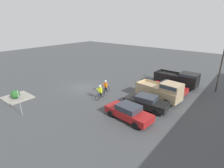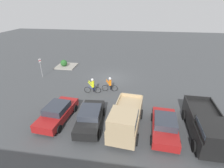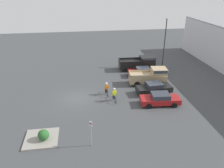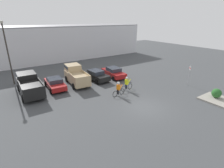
% 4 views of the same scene
% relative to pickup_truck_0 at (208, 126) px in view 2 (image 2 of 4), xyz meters
% --- Properties ---
extents(ground_plane, '(80.00, 80.00, 0.00)m').
position_rel_pickup_truck_0_xyz_m(ground_plane, '(8.29, -9.82, -1.10)').
color(ground_plane, '#424447').
extents(pickup_truck_0, '(2.42, 5.64, 2.08)m').
position_rel_pickup_truck_0_xyz_m(pickup_truck_0, '(0.00, 0.00, 0.00)').
color(pickup_truck_0, black).
rests_on(pickup_truck_0, ground_plane).
extents(sedan_0, '(2.13, 4.37, 1.32)m').
position_rel_pickup_truck_0_xyz_m(sedan_0, '(2.79, -0.13, -0.43)').
color(sedan_0, maroon).
rests_on(sedan_0, ground_plane).
extents(pickup_truck_1, '(2.53, 5.14, 2.28)m').
position_rel_pickup_truck_0_xyz_m(pickup_truck_1, '(5.63, 0.13, 0.06)').
color(pickup_truck_1, tan).
rests_on(pickup_truck_1, ground_plane).
extents(sedan_1, '(2.17, 4.50, 1.40)m').
position_rel_pickup_truck_0_xyz_m(sedan_1, '(8.39, -0.26, -0.38)').
color(sedan_1, black).
rests_on(sedan_1, ground_plane).
extents(sedan_2, '(2.21, 4.56, 1.39)m').
position_rel_pickup_truck_0_xyz_m(sedan_2, '(11.19, -0.49, -0.40)').
color(sedan_2, maroon).
rests_on(sedan_2, ground_plane).
extents(cyclist_0, '(1.78, 0.49, 1.69)m').
position_rel_pickup_truck_0_xyz_m(cyclist_0, '(9.55, -5.48, -0.23)').
color(cyclist_0, black).
rests_on(cyclist_0, ground_plane).
extents(cyclist_1, '(1.71, 0.49, 1.63)m').
position_rel_pickup_truck_0_xyz_m(cyclist_1, '(7.82, -6.18, -0.25)').
color(cyclist_1, black).
rests_on(cyclist_1, ground_plane).
extents(fire_lane_sign, '(0.17, 0.27, 2.56)m').
position_rel_pickup_truck_0_xyz_m(fire_lane_sign, '(17.01, -8.62, 0.44)').
color(fire_lane_sign, '#9E9EA3').
rests_on(fire_lane_sign, ground_plane).
extents(curb_island, '(2.79, 2.88, 0.15)m').
position_rel_pickup_truck_0_xyz_m(curb_island, '(15.54, -12.98, -1.02)').
color(curb_island, gray).
rests_on(curb_island, ground_plane).
extents(shrub, '(0.97, 0.97, 0.97)m').
position_rel_pickup_truck_0_xyz_m(shrub, '(15.79, -12.71, -0.46)').
color(shrub, '#286028').
rests_on(shrub, curb_island).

